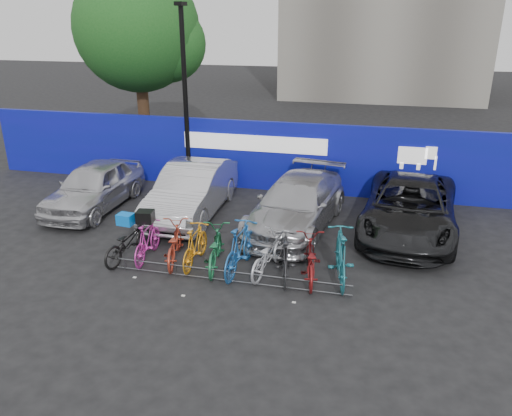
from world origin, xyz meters
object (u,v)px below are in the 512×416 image
(car_1, at_px, (192,190))
(car_2, at_px, (297,204))
(bike_8, at_px, (310,259))
(tree, at_px, (143,32))
(bike_0, at_px, (128,242))
(bike_2, at_px, (174,243))
(bike_9, at_px, (341,256))
(bike_6, at_px, (268,254))
(bike_5, at_px, (240,248))
(bike_1, at_px, (147,241))
(bike_3, at_px, (195,246))
(bike_rack, at_px, (229,276))
(car_0, at_px, (94,186))
(bike_7, at_px, (285,257))
(lamppost, at_px, (185,95))
(car_3, at_px, (410,207))
(bike_4, at_px, (214,249))

(car_1, distance_m, car_2, 3.25)
(car_2, relative_size, bike_8, 2.63)
(tree, height_order, bike_0, tree)
(bike_0, distance_m, bike_8, 4.53)
(bike_2, xyz_separation_m, bike_9, (4.06, 0.02, 0.13))
(bike_6, distance_m, bike_8, 1.00)
(tree, bearing_deg, car_2, -42.59)
(tree, distance_m, bike_0, 11.81)
(car_1, bearing_deg, bike_2, -78.92)
(bike_6, bearing_deg, bike_5, 19.92)
(bike_8, xyz_separation_m, bike_9, (0.68, 0.11, 0.12))
(car_2, relative_size, bike_0, 2.75)
(bike_1, height_order, bike_3, bike_3)
(car_2, bearing_deg, tree, 146.12)
(bike_rack, height_order, car_0, car_0)
(car_0, bearing_deg, bike_rack, -33.10)
(bike_5, distance_m, bike_7, 1.10)
(bike_0, relative_size, bike_8, 0.95)
(lamppost, bearing_deg, tree, 127.51)
(bike_7, xyz_separation_m, bike_8, (0.56, 0.09, -0.03))
(lamppost, height_order, car_2, lamppost)
(tree, xyz_separation_m, car_2, (7.76, -7.13, -4.35))
(bike_rack, distance_m, car_2, 3.70)
(tree, height_order, bike_5, tree)
(bike_0, distance_m, bike_6, 3.53)
(bike_6, relative_size, bike_7, 1.04)
(car_3, xyz_separation_m, bike_0, (-6.85, -3.37, -0.27))
(bike_0, xyz_separation_m, bike_5, (2.87, 0.06, 0.13))
(car_1, relative_size, bike_0, 2.64)
(car_3, relative_size, bike_0, 2.97)
(tree, relative_size, car_1, 1.65)
(bike_rack, relative_size, car_0, 1.31)
(bike_5, bearing_deg, car_1, -47.90)
(bike_7, bearing_deg, bike_4, -14.22)
(bike_rack, bearing_deg, car_3, 43.82)
(bike_7, bearing_deg, car_1, -53.71)
(bike_2, bearing_deg, bike_9, 166.76)
(car_0, distance_m, bike_8, 7.78)
(car_3, height_order, bike_2, car_3)
(bike_1, xyz_separation_m, bike_6, (3.07, 0.01, -0.02))
(bike_rack, relative_size, bike_3, 3.34)
(car_2, height_order, bike_7, car_2)
(bike_3, bearing_deg, tree, -60.19)
(lamppost, distance_m, bike_2, 6.19)
(bike_8, bearing_deg, bike_rack, 9.96)
(bike_rack, relative_size, bike_5, 2.80)
(car_3, bearing_deg, bike_6, -130.30)
(bike_7, relative_size, bike_9, 0.85)
(lamppost, height_order, car_3, lamppost)
(bike_3, bearing_deg, lamppost, -67.97)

